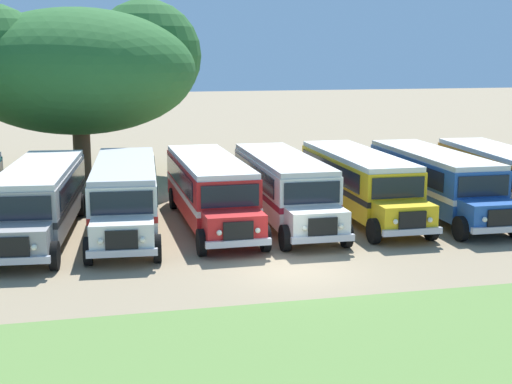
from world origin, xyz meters
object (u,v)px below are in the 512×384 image
Objects in this scene: parked_bus_slot_4 at (284,185)px; broad_shade_tree at (80,68)px; parked_bus_slot_5 at (359,181)px; parked_bus_slot_1 at (40,197)px; parked_bus_slot_2 at (125,193)px; parked_bus_slot_7 at (503,177)px; parked_bus_slot_6 at (435,179)px; parked_bus_slot_3 at (210,187)px.

broad_shade_tree is (-8.56, 12.75, 4.81)m from parked_bus_slot_4.
parked_bus_slot_5 is 0.74× the size of broad_shade_tree.
parked_bus_slot_4 is 3.61m from parked_bus_slot_5.
broad_shade_tree reaches higher than parked_bus_slot_1.
parked_bus_slot_1 is 3.38m from parked_bus_slot_2.
parked_bus_slot_7 is (17.42, -0.06, 0.00)m from parked_bus_slot_2.
parked_bus_slot_6 is 0.74× the size of broad_shade_tree.
parked_bus_slot_1 is at bearing -83.45° from parked_bus_slot_2.
parked_bus_slot_3 and parked_bus_slot_5 have the same top height.
parked_bus_slot_7 is at bearing 94.17° from parked_bus_slot_2.
broad_shade_tree is (-19.11, 13.05, 4.81)m from parked_bus_slot_7.
parked_bus_slot_7 is at bearing 89.37° from parked_bus_slot_6.
parked_bus_slot_5 is 18.10m from broad_shade_tree.
parked_bus_slot_6 is at bearing 94.55° from parked_bus_slot_2.
parked_bus_slot_6 is at bearing 83.46° from parked_bus_slot_5.
parked_bus_slot_4 is at bearing -86.53° from parked_bus_slot_7.
broad_shade_tree is (-1.69, 13.00, 4.81)m from parked_bus_slot_2.
parked_bus_slot_5 is at bearing 90.48° from parked_bus_slot_3.
parked_bus_slot_2 is 1.01× the size of parked_bus_slot_3.
parked_bus_slot_7 is at bearing 86.06° from parked_bus_slot_5.
parked_bus_slot_6 is 0.99× the size of parked_bus_slot_7.
parked_bus_slot_4 is (10.25, 0.38, 0.00)m from parked_bus_slot_1.
parked_bus_slot_5 is at bearing 94.53° from parked_bus_slot_4.
parked_bus_slot_6 is (7.12, -0.20, 0.00)m from parked_bus_slot_4.
parked_bus_slot_5 is 3.55m from parked_bus_slot_6.
parked_bus_slot_4 and parked_bus_slot_7 have the same top height.
parked_bus_slot_2 is 6.88m from parked_bus_slot_4.
parked_bus_slot_3 is 0.99× the size of parked_bus_slot_7.
parked_bus_slot_1 is 20.79m from parked_bus_slot_7.
broad_shade_tree is at bearing -135.30° from parked_bus_slot_5.
parked_bus_slot_2 is at bearing -87.07° from parked_bus_slot_4.
parked_bus_slot_2 is 1.00× the size of parked_bus_slot_7.
parked_bus_slot_6 is (13.99, 0.05, 0.00)m from parked_bus_slot_2.
parked_bus_slot_2 and parked_bus_slot_4 have the same top height.
parked_bus_slot_7 is (3.43, -0.11, 0.00)m from parked_bus_slot_6.
parked_bus_slot_1 is at bearing -97.30° from broad_shade_tree.
broad_shade_tree is at bearing -157.71° from parked_bus_slot_3.
parked_bus_slot_4 is 1.00× the size of parked_bus_slot_5.
parked_bus_slot_5 and parked_bus_slot_7 have the same top height.
parked_bus_slot_1 is 7.01m from parked_bus_slot_3.
parked_bus_slot_5 is (10.47, 0.48, 0.00)m from parked_bus_slot_2.
broad_shade_tree is (1.68, 13.13, 4.81)m from parked_bus_slot_1.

